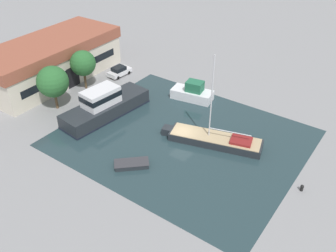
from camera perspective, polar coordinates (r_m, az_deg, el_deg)
The scene contains 11 objects.
ground_plane at distance 47.91m, azimuth 2.14°, elevation -1.84°, with size 440.00×440.00×0.00m, color gray.
water_canal at distance 47.91m, azimuth 2.14°, elevation -1.84°, with size 24.67×29.26×0.01m, color #23383D.
warehouse_building at distance 63.89m, azimuth -17.47°, elevation 9.58°, with size 23.43×10.43×6.50m.
quay_tree_near_building at distance 54.45m, azimuth -17.17°, elevation 6.46°, with size 4.43×4.43×6.46m.
quay_tree_by_water at distance 59.02m, azimuth -12.84°, elevation 9.30°, with size 3.91×3.91×6.20m.
parked_car at distance 63.56m, azimuth -7.42°, elevation 8.30°, with size 4.23×2.16×1.61m.
sailboat_moored at distance 46.98m, azimuth 7.07°, elevation -2.02°, with size 5.92×12.82×11.79m.
motor_cruiser at distance 52.42m, azimuth -9.64°, elevation 3.10°, with size 13.60×5.48×4.24m.
small_dinghy at distance 43.47m, azimuth -5.57°, elevation -5.80°, with size 4.00×4.10×0.60m.
cabin_boat at distance 56.00m, azimuth 3.78°, elevation 5.09°, with size 3.67×6.45×2.93m.
mooring_bollard at distance 42.65m, azimuth 19.74°, elevation -8.83°, with size 0.37×0.37×0.76m.
Camera 1 is at (-32.70, -21.12, 27.94)m, focal length 40.00 mm.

